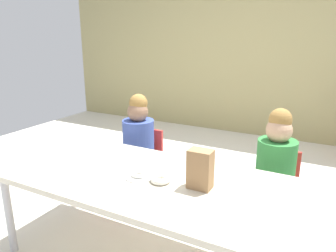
# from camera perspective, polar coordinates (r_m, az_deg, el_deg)

# --- Properties ---
(ground_plane) EXTENTS (6.18, 4.73, 0.02)m
(ground_plane) POSITION_cam_1_polar(r_m,az_deg,el_deg) (2.75, 2.29, -14.51)
(ground_plane) COLOR silver
(back_wall) EXTENTS (6.18, 0.10, 2.47)m
(back_wall) POSITION_cam_1_polar(r_m,az_deg,el_deg) (4.62, 15.74, 13.58)
(back_wall) COLOR tan
(back_wall) RESTS_ON ground_plane
(craft_table) EXTENTS (1.92, 0.83, 0.57)m
(craft_table) POSITION_cam_1_polar(r_m,az_deg,el_deg) (1.92, -2.41, -10.43)
(craft_table) COLOR beige
(craft_table) RESTS_ON ground_plane
(seated_child_near_camera) EXTENTS (0.32, 0.32, 0.92)m
(seated_child_near_camera) POSITION_cam_1_polar(r_m,az_deg,el_deg) (2.68, -5.17, -2.13)
(seated_child_near_camera) COLOR red
(seated_child_near_camera) RESTS_ON ground_plane
(seated_child_middle_seat) EXTENTS (0.33, 0.33, 0.92)m
(seated_child_middle_seat) POSITION_cam_1_polar(r_m,az_deg,el_deg) (2.30, 18.68, -6.07)
(seated_child_middle_seat) COLOR red
(seated_child_middle_seat) RESTS_ON ground_plane
(paper_bag_brown) EXTENTS (0.13, 0.09, 0.22)m
(paper_bag_brown) POSITION_cam_1_polar(r_m,az_deg,el_deg) (1.75, 5.77, -7.65)
(paper_bag_brown) COLOR #9E754C
(paper_bag_brown) RESTS_ON craft_table
(paper_plate_near_edge) EXTENTS (0.18, 0.18, 0.01)m
(paper_plate_near_edge) POSITION_cam_1_polar(r_m,az_deg,el_deg) (1.92, -5.12, -8.89)
(paper_plate_near_edge) COLOR white
(paper_plate_near_edge) RESTS_ON craft_table
(donut_powdered_on_plate) EXTENTS (0.10, 0.10, 0.03)m
(donut_powdered_on_plate) POSITION_cam_1_polar(r_m,az_deg,el_deg) (1.92, -5.13, -8.43)
(donut_powdered_on_plate) COLOR white
(donut_powdered_on_plate) RESTS_ON craft_table
(donut_powdered_loose) EXTENTS (0.12, 0.12, 0.04)m
(donut_powdered_loose) POSITION_cam_1_polar(r_m,az_deg,el_deg) (1.85, -1.34, -9.42)
(donut_powdered_loose) COLOR white
(donut_powdered_loose) RESTS_ON craft_table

